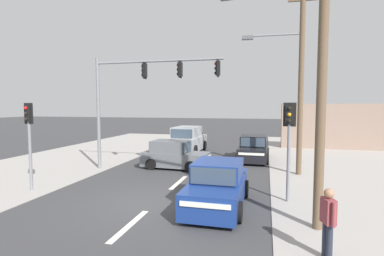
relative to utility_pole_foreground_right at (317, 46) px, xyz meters
The scene contains 16 objects.
ground_plane 7.24m from the utility_pole_foreground_right, 169.39° to the left, with size 140.00×140.00×0.00m, color #3A3A3D.
lane_dash_near 7.25m from the utility_pole_foreground_right, 168.35° to the right, with size 0.20×2.40×0.01m, color silver.
lane_dash_mid 8.19m from the utility_pole_foreground_right, 142.14° to the left, with size 0.20×2.40×0.01m, color silver.
lane_dash_far 11.47m from the utility_pole_foreground_right, 119.59° to the left, with size 0.20×2.40×0.01m, color silver.
kerb_left_verge 15.32m from the utility_pole_foreground_right, 159.97° to the left, with size 8.00×40.00×0.02m, color #A39E99.
utility_pole_foreground_right is the anchor object (origin of this frame).
utility_pole_midground_right 6.82m from the utility_pole_foreground_right, 88.52° to the left, with size 3.78×0.35×9.61m.
traffic_signal_mast 9.67m from the utility_pole_foreground_right, 143.54° to the left, with size 6.89×0.46×6.00m.
pedestal_signal_right_kerb 3.52m from the utility_pole_foreground_right, 102.58° to the left, with size 0.44×0.30×3.56m.
pedestal_signal_left_kerb 10.94m from the utility_pole_foreground_right, behind, with size 0.44×0.30×3.56m.
shopfront_wall_far 18.25m from the utility_pole_foreground_right, 70.76° to the left, with size 12.00×1.00×3.60m, color gray.
hatchback_oncoming_near 10.24m from the utility_pole_foreground_right, 132.09° to the left, with size 3.72×1.95×1.53m.
suv_receding_far 14.99m from the utility_pole_foreground_right, 118.83° to the left, with size 2.17×4.59×1.90m.
sedan_kerbside_parked 5.37m from the utility_pole_foreground_right, 156.80° to the left, with size 1.92×4.26×1.56m.
sedan_oncoming_mid 11.45m from the utility_pole_foreground_right, 101.20° to the left, with size 1.94×4.26×1.56m.
pedestrian_at_kerb 4.49m from the utility_pole_foreground_right, 87.53° to the right, with size 0.31×0.54×1.63m.
Camera 1 is at (3.78, -9.72, 3.46)m, focal length 28.00 mm.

